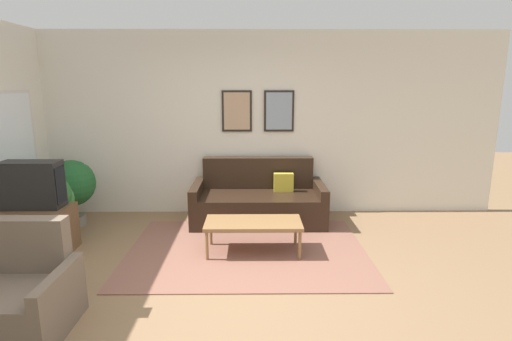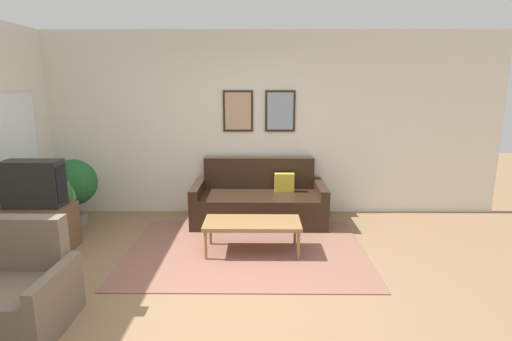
% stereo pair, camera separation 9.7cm
% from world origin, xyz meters
% --- Properties ---
extents(ground_plane, '(16.00, 16.00, 0.00)m').
position_xyz_m(ground_plane, '(0.00, 0.00, 0.00)').
color(ground_plane, '#846647').
extents(area_rug, '(2.79, 2.04, 0.01)m').
position_xyz_m(area_rug, '(0.25, 1.04, 0.01)').
color(area_rug, brown).
rests_on(area_rug, ground_plane).
extents(wall_back, '(8.00, 0.09, 2.70)m').
position_xyz_m(wall_back, '(0.01, 2.57, 1.35)').
color(wall_back, silver).
rests_on(wall_back, ground_plane).
extents(couch, '(1.86, 0.90, 0.88)m').
position_xyz_m(couch, '(0.40, 2.11, 0.30)').
color(couch, black).
rests_on(couch, ground_plane).
extents(coffee_table, '(1.12, 0.51, 0.38)m').
position_xyz_m(coffee_table, '(0.33, 0.99, 0.35)').
color(coffee_table, olive).
rests_on(coffee_table, ground_plane).
extents(tv_stand, '(0.78, 0.49, 0.55)m').
position_xyz_m(tv_stand, '(-2.19, 1.03, 0.27)').
color(tv_stand, brown).
rests_on(tv_stand, ground_plane).
extents(tv, '(0.66, 0.28, 0.54)m').
position_xyz_m(tv, '(-2.19, 1.03, 0.82)').
color(tv, black).
rests_on(tv, tv_stand).
extents(armchair, '(0.91, 0.76, 0.86)m').
position_xyz_m(armchair, '(-1.60, -0.50, 0.28)').
color(armchair, '#6B5B4C').
rests_on(armchair, ground_plane).
extents(potted_plant_tall, '(0.57, 0.57, 0.90)m').
position_xyz_m(potted_plant_tall, '(-2.16, 1.25, 0.58)').
color(potted_plant_tall, beige).
rests_on(potted_plant_tall, ground_plane).
extents(potted_plant_by_window, '(0.64, 0.64, 0.93)m').
position_xyz_m(potted_plant_by_window, '(-2.16, 1.93, 0.58)').
color(potted_plant_by_window, slate).
rests_on(potted_plant_by_window, ground_plane).
extents(potted_plant_small, '(0.47, 0.47, 0.73)m').
position_xyz_m(potted_plant_small, '(-2.20, 1.50, 0.47)').
color(potted_plant_small, beige).
rests_on(potted_plant_small, ground_plane).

